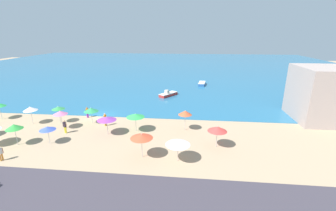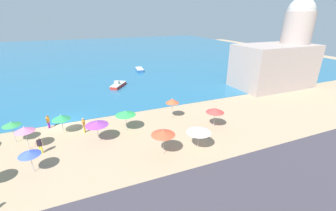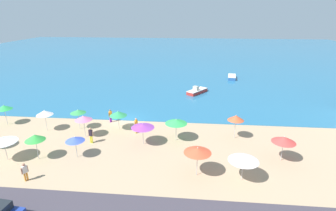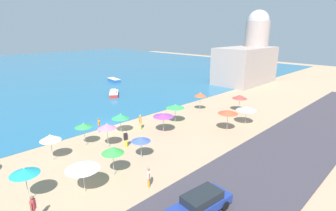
{
  "view_description": "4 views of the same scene",
  "coord_description": "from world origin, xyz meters",
  "px_view_note": "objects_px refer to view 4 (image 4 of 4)",
  "views": [
    {
      "loc": [
        13.65,
        -30.74,
        12.06
      ],
      "look_at": [
        10.42,
        0.74,
        1.85
      ],
      "focal_mm": 24.0,
      "sensor_mm": 36.0,
      "label": 1
    },
    {
      "loc": [
        2.31,
        -28.01,
        12.49
      ],
      "look_at": [
        12.65,
        -3.3,
        1.67
      ],
      "focal_mm": 24.0,
      "sensor_mm": 36.0,
      "label": 2
    },
    {
      "loc": [
        8.35,
        -29.77,
        12.92
      ],
      "look_at": [
        5.35,
        1.91,
        1.52
      ],
      "focal_mm": 28.0,
      "sensor_mm": 36.0,
      "label": 3
    },
    {
      "loc": [
        -15.85,
        -26.09,
        11.38
      ],
      "look_at": [
        6.67,
        -3.55,
        2.04
      ],
      "focal_mm": 28.0,
      "sensor_mm": 36.0,
      "label": 4
    }
  ],
  "objects_px": {
    "beach_umbrella_0": "(84,125)",
    "bather_1": "(33,207)",
    "bather_4": "(126,138)",
    "bather_5": "(140,121)",
    "beach_umbrella_4": "(240,97)",
    "beach_umbrella_5": "(246,109)",
    "beach_umbrella_7": "(120,116)",
    "beach_umbrella_10": "(50,138)",
    "beach_umbrella_15": "(175,106)",
    "skiff_nearshore": "(114,80)",
    "harbor_fortress": "(249,58)",
    "bather_3": "(149,176)",
    "beach_umbrella_2": "(200,94)",
    "beach_umbrella_6": "(141,139)",
    "beach_umbrella_11": "(82,166)",
    "parked_car_0": "(200,203)",
    "beach_umbrella_8": "(113,150)",
    "skiff_offshore": "(114,93)",
    "bather_2": "(99,124)",
    "beach_umbrella_12": "(228,112)",
    "beach_umbrella_1": "(163,115)",
    "beach_umbrella_13": "(24,172)",
    "beach_umbrella_9": "(107,126)"
  },
  "relations": [
    {
      "from": "beach_umbrella_2",
      "to": "beach_umbrella_15",
      "type": "distance_m",
      "value": 6.33
    },
    {
      "from": "bather_2",
      "to": "beach_umbrella_1",
      "type": "bearing_deg",
      "value": -46.43
    },
    {
      "from": "beach_umbrella_10",
      "to": "bather_1",
      "type": "height_order",
      "value": "beach_umbrella_10"
    },
    {
      "from": "beach_umbrella_1",
      "to": "beach_umbrella_9",
      "type": "height_order",
      "value": "beach_umbrella_9"
    },
    {
      "from": "beach_umbrella_0",
      "to": "bather_1",
      "type": "height_order",
      "value": "beach_umbrella_0"
    },
    {
      "from": "beach_umbrella_12",
      "to": "harbor_fortress",
      "type": "xyz_separation_m",
      "value": [
        28.33,
        13.07,
        2.87
      ]
    },
    {
      "from": "beach_umbrella_10",
      "to": "beach_umbrella_15",
      "type": "height_order",
      "value": "beach_umbrella_10"
    },
    {
      "from": "beach_umbrella_4",
      "to": "skiff_nearshore",
      "type": "relative_size",
      "value": 0.58
    },
    {
      "from": "beach_umbrella_2",
      "to": "bather_3",
      "type": "relative_size",
      "value": 1.71
    },
    {
      "from": "skiff_nearshore",
      "to": "harbor_fortress",
      "type": "relative_size",
      "value": 0.28
    },
    {
      "from": "beach_umbrella_11",
      "to": "bather_4",
      "type": "height_order",
      "value": "beach_umbrella_11"
    },
    {
      "from": "bather_3",
      "to": "parked_car_0",
      "type": "height_order",
      "value": "bather_3"
    },
    {
      "from": "beach_umbrella_2",
      "to": "beach_umbrella_6",
      "type": "xyz_separation_m",
      "value": [
        -15.32,
        -5.33,
        -0.52
      ]
    },
    {
      "from": "beach_umbrella_5",
      "to": "parked_car_0",
      "type": "xyz_separation_m",
      "value": [
        -17.07,
        -6.35,
        -1.21
      ]
    },
    {
      "from": "beach_umbrella_2",
      "to": "bather_2",
      "type": "relative_size",
      "value": 1.65
    },
    {
      "from": "beach_umbrella_6",
      "to": "bather_2",
      "type": "relative_size",
      "value": 1.29
    },
    {
      "from": "beach_umbrella_2",
      "to": "beach_umbrella_15",
      "type": "xyz_separation_m",
      "value": [
        -6.25,
        -0.99,
        -0.25
      ]
    },
    {
      "from": "beach_umbrella_13",
      "to": "bather_3",
      "type": "height_order",
      "value": "beach_umbrella_13"
    },
    {
      "from": "bather_3",
      "to": "harbor_fortress",
      "type": "bearing_deg",
      "value": 19.79
    },
    {
      "from": "skiff_nearshore",
      "to": "beach_umbrella_11",
      "type": "bearing_deg",
      "value": -126.58
    },
    {
      "from": "skiff_nearshore",
      "to": "bather_2",
      "type": "bearing_deg",
      "value": -126.83
    },
    {
      "from": "harbor_fortress",
      "to": "parked_car_0",
      "type": "bearing_deg",
      "value": -154.71
    },
    {
      "from": "bather_4",
      "to": "bather_5",
      "type": "distance_m",
      "value": 5.02
    },
    {
      "from": "beach_umbrella_6",
      "to": "beach_umbrella_11",
      "type": "xyz_separation_m",
      "value": [
        -6.21,
        -1.1,
        0.2
      ]
    },
    {
      "from": "parked_car_0",
      "to": "harbor_fortress",
      "type": "distance_m",
      "value": 46.39
    },
    {
      "from": "beach_umbrella_10",
      "to": "harbor_fortress",
      "type": "height_order",
      "value": "harbor_fortress"
    },
    {
      "from": "parked_car_0",
      "to": "beach_umbrella_9",
      "type": "bearing_deg",
      "value": 83.92
    },
    {
      "from": "beach_umbrella_13",
      "to": "bather_3",
      "type": "xyz_separation_m",
      "value": [
        6.9,
        -4.58,
        -1.37
      ]
    },
    {
      "from": "beach_umbrella_10",
      "to": "beach_umbrella_12",
      "type": "xyz_separation_m",
      "value": [
        17.11,
        -7.2,
        0.14
      ]
    },
    {
      "from": "beach_umbrella_7",
      "to": "skiff_offshore",
      "type": "relative_size",
      "value": 0.53
    },
    {
      "from": "beach_umbrella_11",
      "to": "bather_1",
      "type": "distance_m",
      "value": 3.86
    },
    {
      "from": "beach_umbrella_2",
      "to": "beach_umbrella_12",
      "type": "distance_m",
      "value": 8.3
    },
    {
      "from": "beach_umbrella_6",
      "to": "beach_umbrella_10",
      "type": "distance_m",
      "value": 7.95
    },
    {
      "from": "beach_umbrella_0",
      "to": "skiff_nearshore",
      "type": "height_order",
      "value": "beach_umbrella_0"
    },
    {
      "from": "beach_umbrella_8",
      "to": "beach_umbrella_10",
      "type": "bearing_deg",
      "value": 112.38
    },
    {
      "from": "bather_2",
      "to": "bather_1",
      "type": "bearing_deg",
      "value": -136.03
    },
    {
      "from": "bather_1",
      "to": "bather_3",
      "type": "relative_size",
      "value": 1.11
    },
    {
      "from": "beach_umbrella_4",
      "to": "beach_umbrella_10",
      "type": "bearing_deg",
      "value": 170.4
    },
    {
      "from": "beach_umbrella_4",
      "to": "beach_umbrella_5",
      "type": "bearing_deg",
      "value": -141.0
    },
    {
      "from": "beach_umbrella_0",
      "to": "beach_umbrella_9",
      "type": "height_order",
      "value": "beach_umbrella_9"
    },
    {
      "from": "beach_umbrella_6",
      "to": "bather_1",
      "type": "distance_m",
      "value": 10.06
    },
    {
      "from": "beach_umbrella_0",
      "to": "beach_umbrella_13",
      "type": "height_order",
      "value": "beach_umbrella_13"
    },
    {
      "from": "beach_umbrella_11",
      "to": "bather_5",
      "type": "relative_size",
      "value": 1.34
    },
    {
      "from": "beach_umbrella_7",
      "to": "bather_4",
      "type": "height_order",
      "value": "beach_umbrella_7"
    },
    {
      "from": "bather_1",
      "to": "bather_5",
      "type": "xyz_separation_m",
      "value": [
        14.37,
        7.39,
        0.02
      ]
    },
    {
      "from": "beach_umbrella_8",
      "to": "beach_umbrella_11",
      "type": "distance_m",
      "value": 2.83
    },
    {
      "from": "beach_umbrella_15",
      "to": "skiff_offshore",
      "type": "bearing_deg",
      "value": 82.0
    },
    {
      "from": "beach_umbrella_2",
      "to": "beach_umbrella_15",
      "type": "relative_size",
      "value": 1.13
    },
    {
      "from": "beach_umbrella_1",
      "to": "beach_umbrella_15",
      "type": "xyz_separation_m",
      "value": [
        3.3,
        1.28,
        0.06
      ]
    },
    {
      "from": "beach_umbrella_6",
      "to": "bather_5",
      "type": "xyz_separation_m",
      "value": [
        4.51,
        5.62,
        -0.85
      ]
    }
  ]
}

